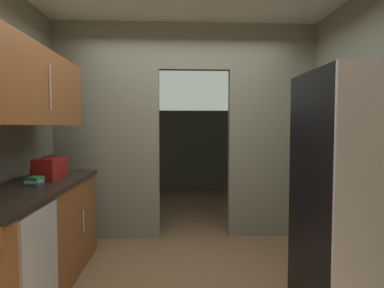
# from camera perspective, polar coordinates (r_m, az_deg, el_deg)

# --- Properties ---
(kitchen_partition) EXTENTS (3.29, 0.12, 2.71)m
(kitchen_partition) POSITION_cam_1_polar(r_m,az_deg,el_deg) (4.16, -1.49, 3.30)
(kitchen_partition) COLOR gray
(kitchen_partition) RESTS_ON ground
(adjoining_room_shell) EXTENTS (3.29, 3.36, 2.71)m
(adjoining_room_shell) POSITION_cam_1_polar(r_m,az_deg,el_deg) (6.36, -1.70, 2.52)
(adjoining_room_shell) COLOR gray
(adjoining_room_shell) RESTS_ON ground
(refrigerator) EXTENTS (0.82, 0.79, 1.80)m
(refrigerator) POSITION_cam_1_polar(r_m,az_deg,el_deg) (2.64, 28.00, -8.54)
(refrigerator) COLOR black
(refrigerator) RESTS_ON ground
(lower_cabinet_run) EXTENTS (0.62, 2.00, 0.93)m
(lower_cabinet_run) POSITION_cam_1_polar(r_m,az_deg,el_deg) (3.14, -26.25, -14.88)
(lower_cabinet_run) COLOR brown
(lower_cabinet_run) RESTS_ON ground
(dishwasher) EXTENTS (0.02, 0.56, 0.87)m
(dishwasher) POSITION_cam_1_polar(r_m,az_deg,el_deg) (2.55, -24.94, -19.83)
(dishwasher) COLOR #B7BABC
(dishwasher) RESTS_ON ground
(upper_cabinet_counterside) EXTENTS (0.36, 1.80, 0.63)m
(upper_cabinet_counterside) POSITION_cam_1_polar(r_m,az_deg,el_deg) (3.01, -26.83, 8.95)
(upper_cabinet_counterside) COLOR brown
(boombox) EXTENTS (0.20, 0.40, 0.22)m
(boombox) POSITION_cam_1_polar(r_m,az_deg,el_deg) (3.34, -23.61, -3.88)
(boombox) COLOR maroon
(boombox) RESTS_ON lower_cabinet_run
(book_stack) EXTENTS (0.13, 0.16, 0.07)m
(book_stack) POSITION_cam_1_polar(r_m,az_deg,el_deg) (3.05, -25.80, -5.83)
(book_stack) COLOR #2D609E
(book_stack) RESTS_ON lower_cabinet_run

